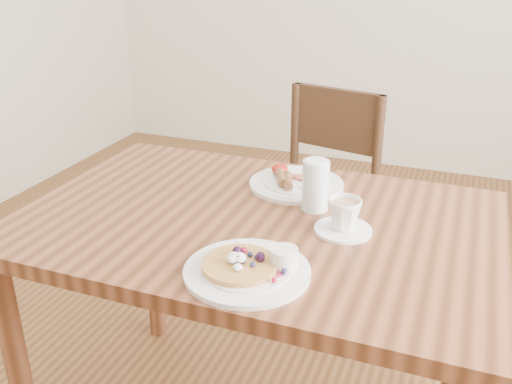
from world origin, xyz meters
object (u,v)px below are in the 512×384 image
chair_far (318,193)px  pancake_plate (249,268)px  teacup_saucer (344,217)px  water_glass (315,185)px  dining_table (256,251)px  breakfast_plate (295,182)px

chair_far → pancake_plate: 1.07m
pancake_plate → teacup_saucer: bearing=61.6°
teacup_saucer → water_glass: size_ratio=1.04×
chair_far → pancake_plate: chair_far is taller
pancake_plate → water_glass: bearing=83.4°
pancake_plate → teacup_saucer: 0.30m
dining_table → chair_far: 0.78m
dining_table → chair_far: chair_far is taller
chair_far → water_glass: water_glass is taller
water_glass → breakfast_plate: bearing=126.5°
chair_far → water_glass: bearing=115.8°
teacup_saucer → chair_far: bearing=108.9°
chair_far → pancake_plate: (0.12, -1.02, 0.27)m
breakfast_plate → water_glass: 0.17m
chair_far → water_glass: (0.16, -0.67, 0.32)m
teacup_saucer → water_glass: bearing=135.4°
breakfast_plate → teacup_saucer: (0.19, -0.23, 0.03)m
dining_table → chair_far: (-0.04, 0.77, -0.16)m
chair_far → pancake_plate: size_ratio=3.26×
dining_table → water_glass: (0.13, 0.10, 0.17)m
dining_table → breakfast_plate: breakfast_plate is taller
breakfast_plate → teacup_saucer: 0.30m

